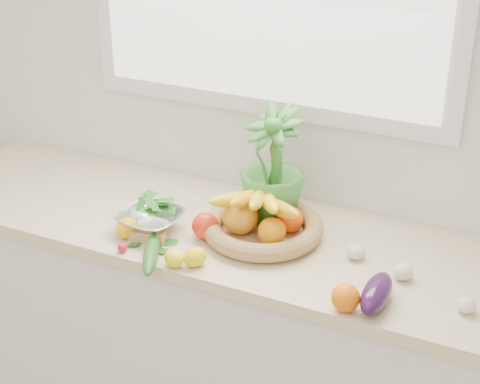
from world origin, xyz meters
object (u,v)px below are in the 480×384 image
at_px(eggplant, 376,293).
at_px(colander_with_spinach, 151,215).
at_px(apple, 205,226).
at_px(fruit_basket, 262,221).
at_px(potted_herb, 272,163).
at_px(cucumber, 151,253).

relative_size(eggplant, colander_with_spinach, 0.90).
bearing_deg(colander_with_spinach, apple, 10.39).
distance_m(eggplant, fruit_basket, 0.49).
relative_size(eggplant, fruit_basket, 0.42).
relative_size(apple, eggplant, 0.45).
bearing_deg(fruit_basket, potted_herb, 96.43).
bearing_deg(eggplant, cucumber, -174.57).
bearing_deg(potted_herb, cucumber, -121.02).
relative_size(potted_herb, fruit_basket, 0.81).
bearing_deg(potted_herb, apple, -126.28).
bearing_deg(apple, eggplant, -11.71).
distance_m(cucumber, fruit_basket, 0.37).
bearing_deg(eggplant, potted_herb, 144.74).
bearing_deg(colander_with_spinach, eggplant, -6.59).
bearing_deg(colander_with_spinach, potted_herb, 35.07).
relative_size(apple, fruit_basket, 0.19).
height_order(potted_herb, colander_with_spinach, potted_herb).
distance_m(eggplant, cucumber, 0.68).
bearing_deg(colander_with_spinach, cucumber, -58.23).
bearing_deg(fruit_basket, eggplant, -26.08).
xyz_separation_m(apple, colander_with_spinach, (-0.18, -0.03, 0.01)).
bearing_deg(potted_herb, fruit_basket, -83.57).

